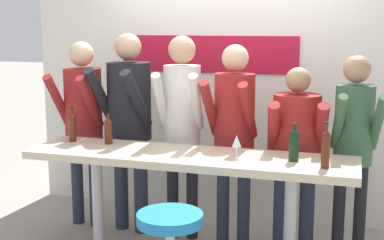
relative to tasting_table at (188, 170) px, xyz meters
The scene contains 13 objects.
back_wall 1.40m from the tasting_table, 90.12° to the left, with size 4.16×0.12×2.40m.
tasting_table is the anchor object (origin of this frame).
person_far_left 1.40m from the tasting_table, 154.18° to the left, with size 0.43×0.55×1.77m.
person_left 1.01m from the tasting_table, 142.39° to the left, with size 0.54×0.64×1.85m.
person_center_left 0.70m from the tasting_table, 113.04° to the left, with size 0.44×0.57×1.83m.
person_center 0.69m from the tasting_table, 68.87° to the left, with size 0.44×0.56×1.76m.
person_center_right 0.95m from the tasting_table, 35.35° to the left, with size 0.52×0.58×1.58m.
person_right 1.36m from the tasting_table, 24.88° to the left, with size 0.43×0.55×1.68m.
wine_bottle_0 1.08m from the tasting_table, ahead, with size 0.06×0.06×0.33m.
wine_bottle_1 1.12m from the tasting_table, behind, with size 0.06×0.06×0.30m.
wine_bottle_2 0.80m from the tasting_table, 169.58° to the left, with size 0.07×0.07×0.26m.
wine_bottle_3 0.85m from the tasting_table, ahead, with size 0.07×0.07×0.28m.
wine_glass_0 0.46m from the tasting_table, ahead, with size 0.07×0.07×0.18m.
Camera 1 is at (1.22, -3.84, 1.93)m, focal length 50.00 mm.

